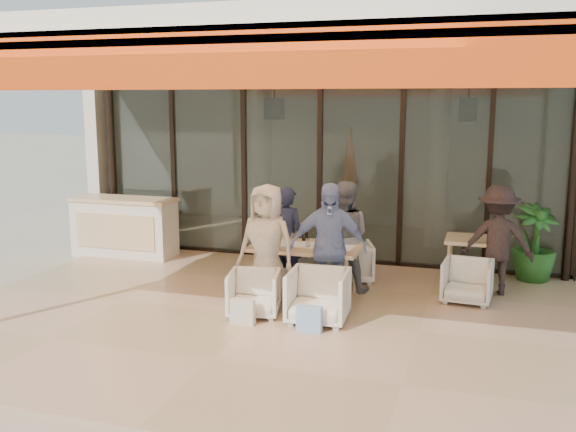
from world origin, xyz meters
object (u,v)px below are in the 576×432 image
at_px(chair_far_right, 350,260).
at_px(potted_palm, 534,243).
at_px(chair_far_left, 297,254).
at_px(diner_navy, 287,237).
at_px(diner_grey, 343,237).
at_px(host_counter, 124,227).
at_px(dining_table, 306,249).
at_px(diner_cream, 267,245).
at_px(chair_near_right, 318,294).
at_px(diner_periwinkle, 328,247).
at_px(standing_woman, 497,241).
at_px(side_chair, 467,279).
at_px(chair_near_left, 254,291).
at_px(side_table, 470,245).

relative_size(chair_far_right, potted_palm, 0.57).
bearing_deg(chair_far_right, chair_far_left, -18.97).
relative_size(chair_far_right, diner_navy, 0.45).
bearing_deg(diner_grey, host_counter, -17.78).
bearing_deg(diner_grey, potted_palm, -158.44).
bearing_deg(dining_table, diner_grey, 46.21).
xyz_separation_m(dining_table, diner_cream, (-0.41, -0.46, 0.13)).
xyz_separation_m(chair_near_right, diner_periwinkle, (0.00, 0.50, 0.48)).
bearing_deg(diner_grey, standing_woman, -173.12).
bearing_deg(potted_palm, side_chair, -123.32).
bearing_deg(diner_periwinkle, side_chair, 15.27).
distance_m(chair_near_left, diner_periwinkle, 1.11).
bearing_deg(side_chair, diner_navy, -176.25).
xyz_separation_m(host_counter, side_table, (5.83, -0.17, 0.11)).
relative_size(dining_table, chair_far_left, 2.04).
distance_m(dining_table, diner_periwinkle, 0.64).
height_order(diner_grey, potted_palm, diner_grey).
xyz_separation_m(chair_far_left, side_chair, (2.56, -0.54, -0.04)).
bearing_deg(diner_navy, dining_table, 144.92).
bearing_deg(chair_far_left, diner_grey, 154.34).
bearing_deg(side_table, diner_navy, -164.46).
bearing_deg(chair_far_left, chair_near_right, 118.95).
height_order(host_counter, diner_navy, diner_navy).
xyz_separation_m(host_counter, dining_table, (3.68, -1.33, 0.16)).
bearing_deg(potted_palm, diner_navy, -158.76).
relative_size(host_counter, chair_far_right, 2.75).
bearing_deg(diner_grey, chair_near_right, 84.43).
bearing_deg(host_counter, diner_periwinkle, -23.54).
bearing_deg(side_table, potted_palm, 34.97).
relative_size(chair_far_left, chair_near_left, 1.14).
distance_m(side_chair, potted_palm, 1.68).
bearing_deg(side_table, side_chair, -90.00).
distance_m(host_counter, chair_far_left, 3.29).
relative_size(host_counter, side_chair, 2.82).
bearing_deg(diner_grey, diner_periwinkle, 84.43).
distance_m(dining_table, side_table, 2.44).
xyz_separation_m(chair_far_left, chair_near_right, (0.84, -1.90, 0.00)).
xyz_separation_m(diner_grey, diner_cream, (-0.84, -0.90, 0.02)).
bearing_deg(chair_near_left, dining_table, 54.61).
xyz_separation_m(chair_far_left, standing_woman, (2.93, -0.04, 0.41)).
distance_m(chair_far_right, standing_woman, 2.13).
relative_size(host_counter, diner_cream, 1.13).
relative_size(chair_far_left, diner_navy, 0.50).
height_order(diner_navy, potted_palm, diner_navy).
distance_m(chair_far_left, diner_cream, 1.47).
distance_m(diner_grey, side_table, 1.87).
bearing_deg(dining_table, diner_navy, 133.02).
bearing_deg(chair_far_right, diner_cream, 40.06).
relative_size(chair_near_right, standing_woman, 0.47).
bearing_deg(potted_palm, diner_grey, -152.86).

